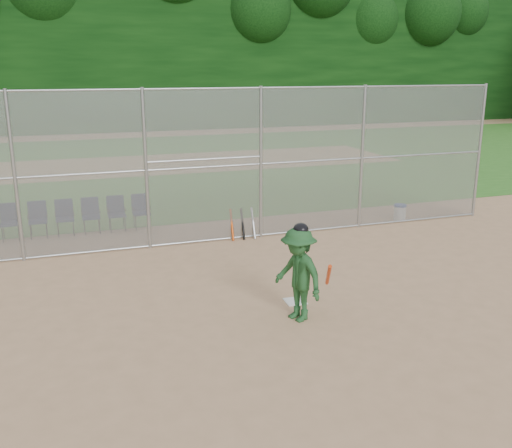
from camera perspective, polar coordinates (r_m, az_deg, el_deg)
name	(u,v)px	position (r m, az deg, el deg)	size (l,w,h in m)	color
ground	(300,314)	(10.80, 4.40, -8.99)	(100.00, 100.00, 0.00)	tan
grass_strip	(149,164)	(27.65, -10.64, 5.88)	(100.00, 100.00, 0.00)	#2D6B20
dirt_patch_far	(149,164)	(27.65, -10.64, 5.88)	(24.00, 24.00, 0.00)	tan
backstop_fence	(224,163)	(14.74, -3.20, 6.08)	(16.09, 0.09, 4.00)	gray
treeline	(137,45)	(29.29, -11.82, 17.14)	(81.00, 60.00, 11.00)	black
home_plate	(295,301)	(11.33, 3.94, -7.71)	(0.40, 0.40, 0.02)	white
batter_at_plate	(298,274)	(10.27, 4.25, -4.99)	(1.05, 1.37, 1.82)	#1F4E25
water_cooler	(400,212)	(17.69, 14.19, 1.16)	(0.38, 0.38, 0.48)	white
spare_bats	(243,224)	(15.24, -1.35, 0.02)	(0.66, 0.37, 0.83)	#D84C14
chair_1	(10,222)	(16.46, -23.38, 0.15)	(0.54, 0.52, 0.96)	#101E3E
chair_2	(38,220)	(16.42, -20.98, 0.36)	(0.54, 0.52, 0.96)	#101E3E
chair_3	(65,218)	(16.41, -18.57, 0.57)	(0.54, 0.52, 0.96)	#101E3E
chair_4	(91,216)	(16.42, -16.17, 0.78)	(0.54, 0.52, 0.96)	#101E3E
chair_5	(117,214)	(16.46, -13.77, 0.99)	(0.54, 0.52, 0.96)	#101E3E
chair_6	(141,212)	(16.53, -11.38, 1.19)	(0.54, 0.52, 0.96)	#101E3E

